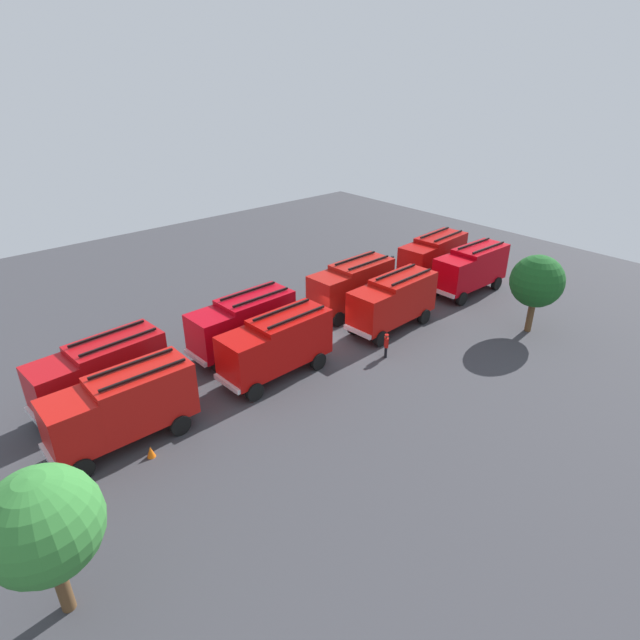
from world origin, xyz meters
name	(u,v)px	position (x,y,z in m)	size (l,w,h in m)	color
ground_plane	(320,338)	(0.00, 0.00, 0.00)	(65.86, 65.86, 0.00)	#38383D
fire_truck_0	(433,255)	(-14.80, -1.98, 2.15)	(7.37, 3.21, 3.88)	#A90B09
fire_truck_1	(352,284)	(-4.81, -1.85, 2.15)	(7.28, 2.95, 3.88)	#AD150F
fire_truck_2	(243,322)	(4.95, -1.89, 2.15)	(7.28, 2.96, 3.88)	#B70613
fire_truck_3	(100,371)	(14.11, -1.99, 2.15)	(7.36, 3.18, 3.88)	#AF0D12
fire_truck_4	(471,268)	(-14.67, 1.99, 2.15)	(7.22, 2.80, 3.88)	#B8020D
fire_truck_5	(393,300)	(-4.94, 2.16, 2.15)	(7.30, 3.02, 3.88)	#B50F0A
fire_truck_6	(277,344)	(5.05, 1.85, 2.15)	(7.29, 2.97, 3.88)	#B70A08
fire_truck_7	(122,406)	(14.47, 1.91, 2.15)	(7.20, 2.76, 3.88)	red
firefighter_0	(65,491)	(18.21, 4.54, 0.97)	(0.30, 0.45, 1.73)	black
firefighter_1	(479,263)	(-18.91, 0.07, 1.04)	(0.48, 0.38, 1.83)	black
firefighter_2	(386,345)	(-1.52, 4.73, 0.90)	(0.46, 0.47, 1.63)	black
firefighter_3	(359,272)	(-9.26, -5.45, 0.96)	(0.44, 0.28, 1.71)	black
firefighter_4	(392,264)	(-12.82, -4.85, 0.99)	(0.47, 0.36, 1.76)	black
tree_0	(537,282)	(-11.90, 8.90, 3.77)	(3.62, 3.62, 5.60)	brown
tree_1	(43,525)	(19.75, 9.23, 3.98)	(3.81, 3.81, 5.91)	brown
traffic_cone_0	(151,452)	(14.15, 3.77, 0.30)	(0.41, 0.41, 0.59)	#F2600C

